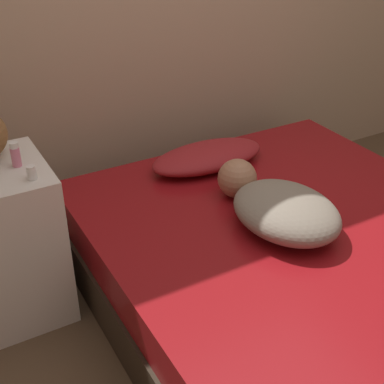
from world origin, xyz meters
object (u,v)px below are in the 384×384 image
pillow (208,157)px  bottle_white (32,173)px  person_lying (279,206)px  bottle_pink (15,155)px

pillow → bottle_white: 1.00m
pillow → person_lying: size_ratio=0.90×
bottle_white → bottle_pink: bottle_pink is taller
person_lying → bottle_pink: 1.11m
pillow → bottle_pink: bearing=-174.5°
person_lying → bottle_white: bearing=153.4°
person_lying → bottle_white: bottle_white is taller
pillow → person_lying: bearing=-90.8°
person_lying → bottle_white: size_ratio=12.27×
pillow → person_lying: person_lying is taller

